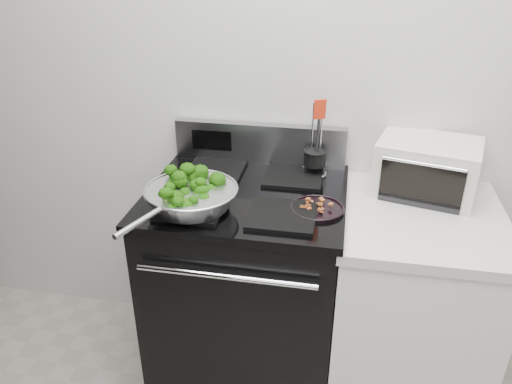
% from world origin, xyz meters
% --- Properties ---
extents(back_wall, '(4.00, 0.02, 2.70)m').
position_xyz_m(back_wall, '(0.00, 1.75, 1.35)').
color(back_wall, silver).
rests_on(back_wall, ground).
extents(gas_range, '(0.79, 0.69, 1.13)m').
position_xyz_m(gas_range, '(-0.30, 1.41, 0.49)').
color(gas_range, black).
rests_on(gas_range, floor).
extents(counter, '(0.62, 0.68, 0.92)m').
position_xyz_m(counter, '(0.39, 1.41, 0.46)').
color(counter, white).
rests_on(counter, floor).
extents(skillet, '(0.35, 0.53, 0.07)m').
position_xyz_m(skillet, '(-0.47, 1.24, 1.00)').
color(skillet, silver).
rests_on(skillet, gas_range).
extents(broccoli_pile, '(0.27, 0.27, 0.09)m').
position_xyz_m(broccoli_pile, '(-0.47, 1.24, 1.02)').
color(broccoli_pile, black).
rests_on(broccoli_pile, skillet).
extents(bacon_plate, '(0.20, 0.20, 0.04)m').
position_xyz_m(bacon_plate, '(-0.01, 1.31, 0.97)').
color(bacon_plate, black).
rests_on(bacon_plate, gas_range).
extents(utensil_holder, '(0.11, 0.11, 0.33)m').
position_xyz_m(utensil_holder, '(-0.05, 1.63, 1.01)').
color(utensil_holder, silver).
rests_on(utensil_holder, gas_range).
extents(toaster_oven, '(0.44, 0.37, 0.22)m').
position_xyz_m(toaster_oven, '(0.40, 1.61, 1.03)').
color(toaster_oven, silver).
rests_on(toaster_oven, counter).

